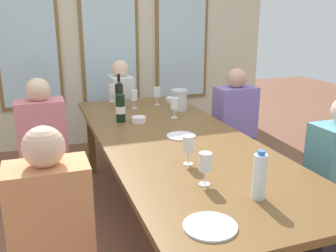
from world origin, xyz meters
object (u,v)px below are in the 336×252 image
at_px(water_bottle, 260,176).
at_px(wine_glass_2, 112,90).
at_px(dining_table, 174,145).
at_px(tasting_bowl_1, 139,119).
at_px(white_plate_0, 210,226).
at_px(wine_glass_1, 188,145).
at_px(seated_person_2, 53,243).
at_px(wine_glass_5, 174,104).
at_px(metal_pitcher, 179,100).
at_px(wine_bottle_1, 120,107).
at_px(tasting_bowl_0, 173,100).
at_px(seated_person_0, 44,148).
at_px(wine_glass_4, 205,163).
at_px(seated_person_1, 234,128).
at_px(white_plate_1, 181,136).
at_px(wine_bottle_0, 119,95).
at_px(wine_glass_3, 134,96).
at_px(seated_person_4, 122,111).
at_px(wine_glass_0, 157,93).

relative_size(water_bottle, wine_glass_2, 1.38).
height_order(dining_table, tasting_bowl_1, tasting_bowl_1).
bearing_deg(white_plate_0, wine_glass_1, 75.07).
xyz_separation_m(tasting_bowl_1, seated_person_2, (-0.76, -1.19, -0.24)).
bearing_deg(wine_glass_5, white_plate_0, -105.63).
relative_size(metal_pitcher, wine_glass_5, 1.09).
relative_size(white_plate_0, wine_bottle_1, 0.70).
distance_m(tasting_bowl_0, seated_person_0, 1.36).
bearing_deg(wine_glass_5, wine_glass_4, -103.75).
distance_m(dining_table, seated_person_1, 1.13).
distance_m(white_plate_1, wine_glass_5, 0.53).
relative_size(white_plate_0, wine_glass_5, 1.30).
relative_size(white_plate_1, seated_person_0, 0.19).
xyz_separation_m(dining_table, metal_pitcher, (0.34, 0.76, 0.16)).
height_order(wine_bottle_1, seated_person_1, seated_person_1).
xyz_separation_m(white_plate_1, wine_bottle_1, (-0.32, 0.54, 0.12)).
bearing_deg(seated_person_2, metal_pitcher, 50.37).
height_order(wine_bottle_0, seated_person_1, seated_person_1).
bearing_deg(seated_person_1, water_bottle, -116.22).
relative_size(white_plate_0, seated_person_0, 0.20).
distance_m(metal_pitcher, seated_person_0, 1.26).
bearing_deg(wine_glass_3, wine_bottle_0, 158.24).
height_order(dining_table, wine_glass_4, wine_glass_4).
height_order(metal_pitcher, tasting_bowl_1, metal_pitcher).
distance_m(dining_table, wine_glass_2, 1.33).
bearing_deg(tasting_bowl_1, dining_table, -74.57).
bearing_deg(wine_glass_2, seated_person_0, -139.63).
height_order(metal_pitcher, wine_glass_3, metal_pitcher).
xyz_separation_m(white_plate_0, wine_glass_3, (0.23, 2.12, 0.12)).
bearing_deg(tasting_bowl_0, tasting_bowl_1, -130.25).
bearing_deg(seated_person_4, wine_bottle_0, -103.45).
bearing_deg(seated_person_0, seated_person_1, -0.63).
bearing_deg(wine_bottle_0, wine_glass_2, 91.99).
distance_m(metal_pitcher, wine_glass_4, 1.61).
bearing_deg(wine_glass_3, seated_person_2, -116.68).
relative_size(wine_glass_1, wine_glass_3, 1.00).
bearing_deg(wine_bottle_0, seated_person_0, -157.14).
relative_size(white_plate_1, wine_bottle_0, 0.65).
height_order(white_plate_0, wine_glass_0, wine_glass_0).
distance_m(wine_glass_1, wine_glass_2, 1.81).
bearing_deg(white_plate_0, white_plate_1, 74.19).
distance_m(wine_glass_1, wine_glass_4, 0.28).
bearing_deg(tasting_bowl_0, seated_person_4, 121.83).
height_order(wine_bottle_0, wine_glass_2, wine_bottle_0).
xyz_separation_m(white_plate_0, white_plate_1, (0.33, 1.16, 0.00)).
distance_m(wine_bottle_0, wine_bottle_1, 0.48).
relative_size(wine_bottle_1, tasting_bowl_0, 2.41).
relative_size(wine_glass_3, seated_person_2, 0.16).
distance_m(wine_glass_4, seated_person_2, 0.83).
bearing_deg(seated_person_4, seated_person_0, -131.00).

